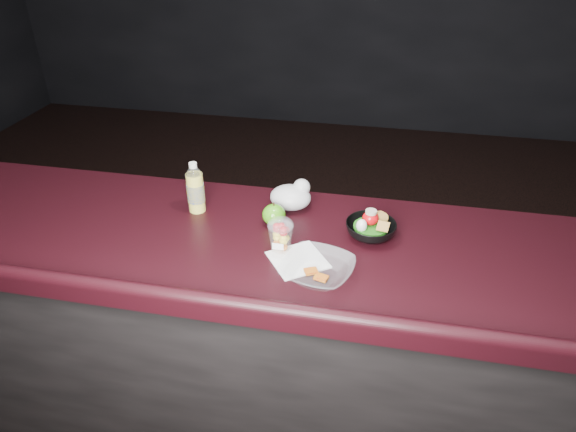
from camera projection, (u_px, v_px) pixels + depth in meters
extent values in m
cube|color=black|center=(278.00, 353.00, 1.99)|extent=(4.00, 0.65, 0.98)
cube|color=black|center=(276.00, 245.00, 1.72)|extent=(4.06, 0.71, 0.04)
cylinder|color=yellow|center=(196.00, 192.00, 1.84)|extent=(0.06, 0.06, 0.15)
cylinder|color=white|center=(196.00, 192.00, 1.84)|extent=(0.06, 0.06, 0.15)
cone|color=white|center=(193.00, 171.00, 1.79)|extent=(0.06, 0.06, 0.03)
cylinder|color=white|center=(193.00, 165.00, 1.78)|extent=(0.03, 0.03, 0.02)
cylinder|color=#072D99|center=(196.00, 192.00, 1.84)|extent=(0.06, 0.06, 0.07)
ellipsoid|color=white|center=(280.00, 225.00, 1.61)|extent=(0.08, 0.08, 0.05)
ellipsoid|color=#29820F|center=(274.00, 215.00, 1.78)|extent=(0.08, 0.08, 0.08)
cylinder|color=black|center=(274.00, 204.00, 1.76)|extent=(0.01, 0.01, 0.01)
ellipsoid|color=silver|center=(290.00, 197.00, 1.87)|extent=(0.15, 0.12, 0.09)
sphere|color=silver|center=(302.00, 187.00, 1.86)|extent=(0.06, 0.06, 0.06)
imported|color=black|center=(371.00, 230.00, 1.72)|extent=(0.21, 0.21, 0.05)
cylinder|color=#0F470C|center=(371.00, 227.00, 1.71)|extent=(0.12, 0.12, 0.01)
ellipsoid|color=red|center=(371.00, 218.00, 1.71)|extent=(0.06, 0.06, 0.05)
cylinder|color=beige|center=(371.00, 212.00, 1.70)|extent=(0.04, 0.04, 0.01)
ellipsoid|color=white|center=(362.00, 226.00, 1.69)|extent=(0.04, 0.04, 0.05)
imported|color=silver|center=(317.00, 270.00, 1.53)|extent=(0.26, 0.26, 0.05)
cube|color=#990F0C|center=(311.00, 271.00, 1.55)|extent=(0.05, 0.04, 0.01)
cube|color=#990F0C|center=(321.00, 278.00, 1.52)|extent=(0.05, 0.04, 0.01)
cube|color=white|center=(298.00, 260.00, 1.61)|extent=(0.22, 0.22, 0.00)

